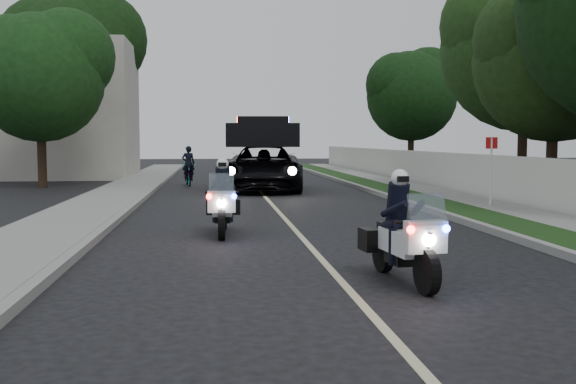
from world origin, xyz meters
The scene contains 20 objects.
ground centered at (0.00, 0.00, 0.00)m, with size 120.00×120.00×0.00m, color black.
curb_right centered at (4.10, 10.00, 0.07)m, with size 0.20×60.00×0.15m, color gray.
grass_verge centered at (4.80, 10.00, 0.08)m, with size 1.20×60.00×0.16m, color #193814.
sidewalk_right centered at (6.10, 10.00, 0.08)m, with size 1.40×60.00×0.16m, color gray.
property_wall centered at (7.10, 10.00, 0.75)m, with size 0.22×60.00×1.50m, color beige.
curb_left centered at (-4.10, 10.00, 0.07)m, with size 0.20×60.00×0.15m, color gray.
sidewalk_left centered at (-5.20, 10.00, 0.08)m, with size 2.00×60.00×0.16m, color gray.
building_far centered at (-10.00, 26.00, 3.50)m, with size 8.00×6.00×7.00m, color #A8A396.
lane_marking centered at (0.00, 10.00, 0.00)m, with size 0.12×50.00×0.01m, color #BFB78C.
police_moto_left centered at (-1.59, 4.23, 0.00)m, with size 0.66×1.90×1.61m, color silver, non-canonical shape.
police_moto_right centered at (0.84, -0.72, 0.00)m, with size 0.65×1.86×1.58m, color silver, non-canonical shape.
police_suv centered at (0.19, 16.21, 0.00)m, with size 2.92×6.31×3.07m, color black.
bicycle centered at (-2.87, 19.28, 0.00)m, with size 0.62×1.78×0.93m, color black.
cyclist centered at (-2.87, 19.28, 0.00)m, with size 0.55×0.37×1.52m, color black.
sign_post centered at (6.00, 8.17, 0.00)m, with size 0.33×0.33×2.13m, color #A41E0B, non-canonical shape.
tree_right_b centered at (9.39, 11.14, 0.00)m, with size 5.30×5.30×8.83m, color #1E3A13, non-canonical shape.
tree_right_d centered at (10.09, 14.68, 0.00)m, with size 6.38×6.38×10.63m, color #214316, non-canonical shape.
tree_right_e centered at (9.92, 28.55, 0.00)m, with size 5.33×5.33×8.88m, color black, non-canonical shape.
tree_left_near centered at (-8.83, 18.55, 0.00)m, with size 5.26×5.26×8.77m, color #173E14, non-canonical shape.
tree_left_far centered at (-9.60, 28.14, 0.00)m, with size 7.29×7.29×12.15m, color black, non-canonical shape.
Camera 1 is at (-1.76, -9.50, 1.98)m, focal length 40.87 mm.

